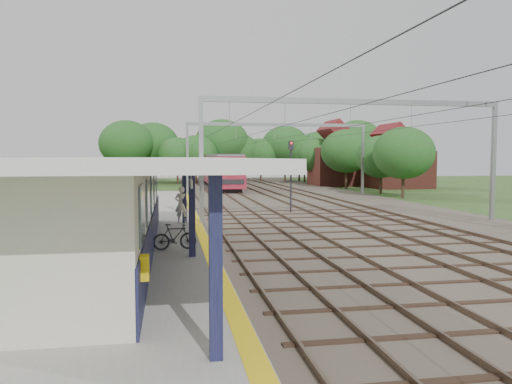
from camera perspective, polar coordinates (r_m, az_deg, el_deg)
ground at (r=13.69m, az=20.19°, el=-12.42°), size 160.00×160.00×0.00m
ballast_bed at (r=42.85m, az=4.58°, el=-1.01°), size 18.00×90.00×0.10m
platform at (r=25.61m, az=-11.68°, el=-4.22°), size 5.00×52.00×0.35m
yellow_stripe at (r=25.61m, az=-6.64°, el=-3.76°), size 0.45×52.00×0.01m
station_building at (r=18.56m, az=-16.71°, el=-1.62°), size 3.41×18.00×3.40m
canopy at (r=17.37m, az=-13.57°, el=3.35°), size 6.40×20.00×3.44m
rail_tracks at (r=42.29m, az=1.30°, el=-0.90°), size 11.80×88.00×0.15m
catenary_system at (r=38.01m, az=5.51°, el=6.58°), size 17.22×88.00×7.00m
tree_band at (r=69.27m, az=-1.14°, el=4.96°), size 31.72×30.88×8.82m
house_near at (r=63.66m, az=15.91°, el=3.14°), size 7.00×6.12×7.89m
house_far at (r=67.27m, az=9.84°, el=3.49°), size 8.00×6.12×8.66m
person at (r=26.46m, az=-8.51°, el=-1.42°), size 0.77×0.57×1.94m
bicycle at (r=18.92m, az=-9.27°, el=-5.07°), size 1.67×0.64×0.98m
train at (r=69.26m, az=-4.76°, el=2.72°), size 3.07×38.24×4.02m
signal_post at (r=33.39m, az=4.02°, el=2.99°), size 0.35×0.29×4.88m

